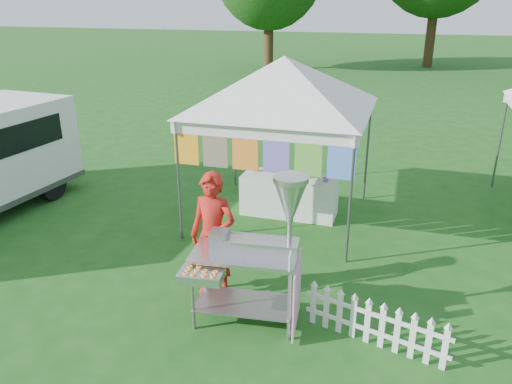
% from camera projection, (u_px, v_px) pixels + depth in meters
% --- Properties ---
extents(ground, '(120.00, 120.00, 0.00)m').
position_uv_depth(ground, '(215.00, 322.00, 6.45)').
color(ground, '#1A4F16').
rests_on(ground, ground).
extents(canopy_main, '(4.24, 4.24, 3.45)m').
position_uv_depth(canopy_main, '(284.00, 56.00, 8.49)').
color(canopy_main, '#59595E').
rests_on(canopy_main, ground).
extents(donut_cart, '(1.44, 1.12, 2.01)m').
position_uv_depth(donut_cart, '(261.00, 241.00, 6.00)').
color(donut_cart, gray).
rests_on(donut_cart, ground).
extents(vendor, '(0.69, 0.49, 1.81)m').
position_uv_depth(vendor, '(213.00, 236.00, 6.75)').
color(vendor, '#B11E15').
rests_on(vendor, ground).
extents(picket_fence, '(1.74, 0.51, 0.56)m').
position_uv_depth(picket_fence, '(375.00, 325.00, 5.93)').
color(picket_fence, silver).
rests_on(picket_fence, ground).
extents(display_table, '(1.80, 0.70, 0.77)m').
position_uv_depth(display_table, '(289.00, 195.00, 9.57)').
color(display_table, white).
rests_on(display_table, ground).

